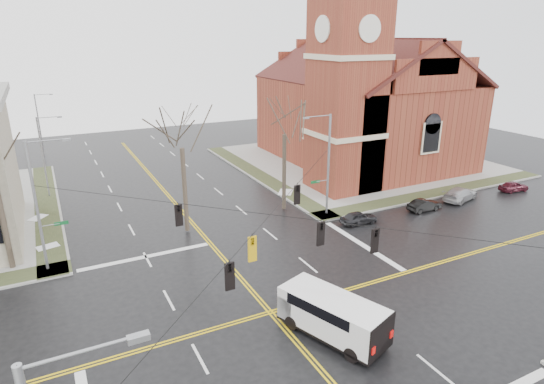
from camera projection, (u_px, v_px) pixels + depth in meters
name	position (u px, v px, depth m)	size (l,w,h in m)	color
ground	(270.00, 312.00, 26.73)	(120.00, 120.00, 0.00)	black
sidewalks	(270.00, 311.00, 26.70)	(80.00, 80.00, 0.17)	gray
road_markings	(270.00, 312.00, 26.73)	(100.00, 100.00, 0.01)	gold
church	(360.00, 96.00, 55.46)	(24.28, 27.48, 27.50)	maroon
signal_pole_ne	(327.00, 162.00, 39.65)	(2.75, 0.22, 9.00)	gray
signal_pole_nw	(39.00, 203.00, 29.96)	(2.75, 0.22, 9.00)	gray
span_wires	(270.00, 215.00, 24.70)	(23.02, 23.02, 0.03)	black
traffic_signals	(276.00, 232.00, 24.39)	(8.21, 8.26, 1.30)	black
streetlight_north_a	(44.00, 154.00, 44.31)	(2.30, 0.20, 8.00)	gray
streetlight_north_b	(40.00, 121.00, 61.17)	(2.30, 0.20, 8.00)	gray
cargo_van	(329.00, 312.00, 24.40)	(4.27, 6.44, 2.30)	white
parked_car_a	(359.00, 218.00, 39.11)	(1.32, 3.28, 1.12)	black
parked_car_b	(425.00, 205.00, 42.04)	(1.17, 3.36, 1.11)	black
parked_car_c	(460.00, 194.00, 44.70)	(1.84, 4.53, 1.32)	#AAABAD
parked_car_d	(514.00, 186.00, 47.32)	(1.29, 3.20, 1.09)	#4A1521
tree_nw_near	(182.00, 142.00, 35.20)	(4.00, 4.00, 10.46)	#322720
tree_ne	(285.00, 129.00, 39.92)	(4.00, 4.00, 10.51)	#322720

